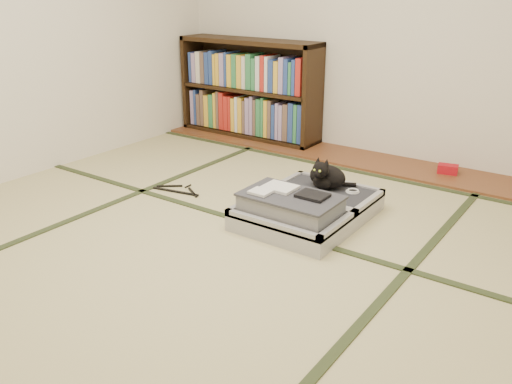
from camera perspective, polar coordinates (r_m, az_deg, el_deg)
The scene contains 9 objects.
floor at distance 3.12m, azimuth -4.49°, elevation -6.01°, with size 4.50×4.50×0.00m, color #C5BB83.
wood_strip at distance 4.71m, azimuth 11.18°, elevation 3.37°, with size 4.00×0.50×0.02m, color brown.
red_item at distance 4.50m, azimuth 19.54°, elevation 2.29°, with size 0.15×0.09×0.07m, color #AE0D18.
tatami_borders at distance 3.47m, azimuth 0.70°, elevation -2.90°, with size 4.00×4.50×0.01m.
bookcase at distance 5.26m, azimuth -0.72°, elevation 10.62°, with size 1.44×0.33×0.92m.
suitcase at distance 3.43m, azimuth 5.20°, elevation -1.71°, with size 0.66×0.88×0.26m.
cat at distance 3.63m, azimuth 7.39°, elevation 1.64°, with size 0.29×0.30×0.24m.
cable_coil at distance 3.62m, azimuth 10.14°, elevation 0.08°, with size 0.09×0.09×0.02m.
hanger at distance 3.98m, azimuth -8.17°, elevation 0.19°, with size 0.39×0.21×0.01m.
Camera 1 is at (1.79, -2.12, 1.43)m, focal length 38.00 mm.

